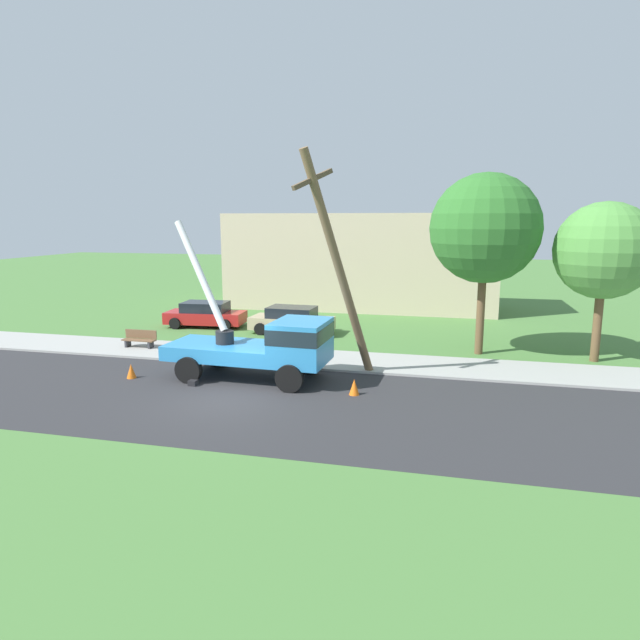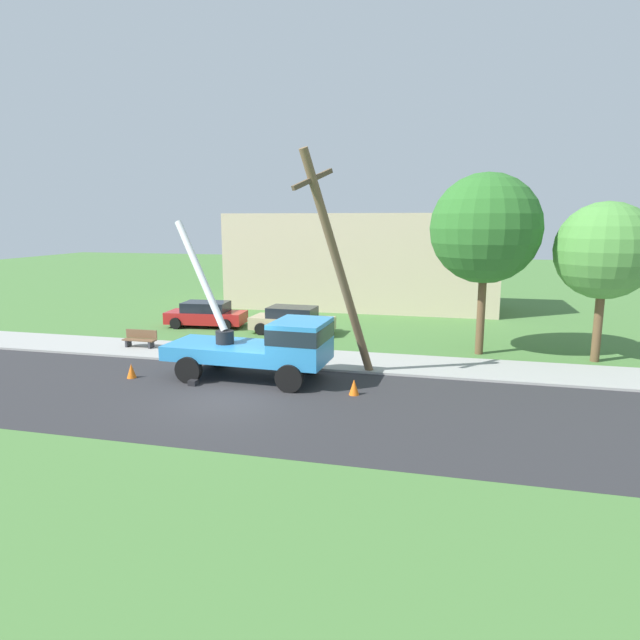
% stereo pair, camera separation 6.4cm
% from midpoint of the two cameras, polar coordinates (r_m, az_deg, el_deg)
% --- Properties ---
extents(ground_plane, '(120.00, 120.00, 0.00)m').
position_cam_midpoint_polar(ground_plane, '(29.94, -0.60, -1.07)').
color(ground_plane, '#477538').
extents(road_asphalt, '(80.00, 8.18, 0.01)m').
position_cam_midpoint_polar(road_asphalt, '(18.92, -9.63, -8.14)').
color(road_asphalt, '#2B2B2D').
rests_on(road_asphalt, ground).
extents(sidewalk_strip, '(80.00, 3.19, 0.10)m').
position_cam_midpoint_polar(sidewalk_strip, '(24.01, -4.31, -3.89)').
color(sidewalk_strip, '#9E9E99').
rests_on(sidewalk_strip, ground).
extents(utility_truck, '(6.75, 3.21, 5.98)m').
position_cam_midpoint_polar(utility_truck, '(20.55, -5.53, -2.47)').
color(utility_truck, '#2D84C6').
rests_on(utility_truck, ground).
extents(leaning_utility_pole, '(2.54, 3.32, 8.48)m').
position_cam_midpoint_polar(leaning_utility_pole, '(19.97, 1.84, 5.69)').
color(leaning_utility_pole, brown).
rests_on(leaning_utility_pole, ground).
extents(traffic_cone_ahead, '(0.36, 0.36, 0.56)m').
position_cam_midpoint_polar(traffic_cone_ahead, '(19.02, 3.51, -7.03)').
color(traffic_cone_ahead, orange).
rests_on(traffic_cone_ahead, ground).
extents(traffic_cone_behind, '(0.36, 0.36, 0.56)m').
position_cam_midpoint_polar(traffic_cone_behind, '(22.16, -19.27, -5.07)').
color(traffic_cone_behind, orange).
rests_on(traffic_cone_behind, ground).
extents(parked_sedan_red, '(4.54, 2.26, 1.42)m').
position_cam_midpoint_polar(parked_sedan_red, '(31.45, -11.97, 0.58)').
color(parked_sedan_red, '#B21E1E').
rests_on(parked_sedan_red, ground).
extents(parked_sedan_tan, '(4.47, 2.13, 1.42)m').
position_cam_midpoint_polar(parked_sedan_tan, '(29.07, -3.04, -0.00)').
color(parked_sedan_tan, tan).
rests_on(parked_sedan_tan, ground).
extents(park_bench, '(1.60, 0.45, 0.90)m').
position_cam_midpoint_polar(park_bench, '(26.87, -18.44, -1.95)').
color(park_bench, brown).
rests_on(park_bench, ground).
extents(roadside_tree_near, '(4.04, 4.04, 6.76)m').
position_cam_midpoint_polar(roadside_tree_near, '(25.59, 27.59, 6.43)').
color(roadside_tree_near, brown).
rests_on(roadside_tree_near, ground).
extents(roadside_tree_far, '(4.80, 4.80, 8.02)m').
position_cam_midpoint_polar(roadside_tree_far, '(25.06, 16.86, 9.14)').
color(roadside_tree_far, brown).
rests_on(roadside_tree_far, ground).
extents(lowrise_building_backdrop, '(18.00, 6.00, 6.40)m').
position_cam_midpoint_polar(lowrise_building_backdrop, '(37.73, 4.24, 6.21)').
color(lowrise_building_backdrop, '#C6B293').
rests_on(lowrise_building_backdrop, ground).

